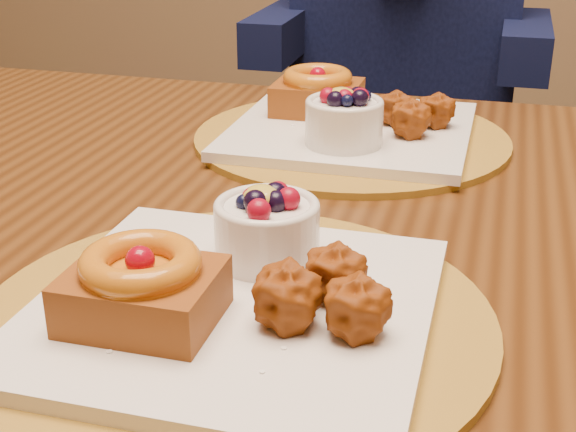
# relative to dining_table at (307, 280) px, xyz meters

# --- Properties ---
(dining_table) EXTENTS (1.60, 0.90, 0.76)m
(dining_table) POSITION_rel_dining_table_xyz_m (0.00, 0.00, 0.00)
(dining_table) COLOR #381D0A
(dining_table) RESTS_ON ground
(place_setting_near) EXTENTS (0.38, 0.38, 0.08)m
(place_setting_near) POSITION_rel_dining_table_xyz_m (-0.00, -0.22, 0.10)
(place_setting_near) COLOR brown
(place_setting_near) RESTS_ON dining_table
(place_setting_far) EXTENTS (0.38, 0.38, 0.08)m
(place_setting_far) POSITION_rel_dining_table_xyz_m (-0.00, 0.22, 0.10)
(place_setting_far) COLOR brown
(place_setting_far) RESTS_ON dining_table
(chair_far) EXTENTS (0.47, 0.47, 0.83)m
(chair_far) POSITION_rel_dining_table_xyz_m (-0.01, 1.00, -0.22)
(chair_far) COLOR black
(chair_far) RESTS_ON ground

